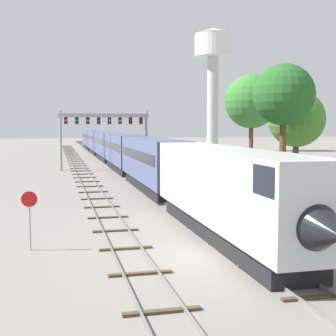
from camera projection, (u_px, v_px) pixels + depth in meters
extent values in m
plane|color=gray|center=(207.00, 256.00, 21.84)|extent=(400.00, 400.00, 0.00)
cube|color=slate|center=(104.00, 160.00, 80.24)|extent=(0.07, 200.00, 0.16)
cube|color=slate|center=(112.00, 160.00, 80.57)|extent=(0.07, 200.00, 0.16)
cube|color=#473828|center=(316.00, 297.00, 16.49)|extent=(2.60, 0.24, 0.10)
cube|color=#473828|center=(266.00, 264.00, 20.36)|extent=(2.60, 0.24, 0.10)
cube|color=#473828|center=(232.00, 242.00, 24.24)|extent=(2.60, 0.24, 0.10)
cube|color=#473828|center=(208.00, 226.00, 28.11)|extent=(2.60, 0.24, 0.10)
cube|color=#473828|center=(189.00, 214.00, 31.98)|extent=(2.60, 0.24, 0.10)
cube|color=#473828|center=(175.00, 204.00, 35.86)|extent=(2.60, 0.24, 0.10)
cube|color=#473828|center=(163.00, 196.00, 39.73)|extent=(2.60, 0.24, 0.10)
cube|color=#473828|center=(153.00, 190.00, 43.61)|extent=(2.60, 0.24, 0.10)
cube|color=#473828|center=(145.00, 185.00, 47.48)|extent=(2.60, 0.24, 0.10)
cube|color=#473828|center=(138.00, 180.00, 51.35)|extent=(2.60, 0.24, 0.10)
cube|color=#473828|center=(132.00, 176.00, 55.23)|extent=(2.60, 0.24, 0.10)
cube|color=#473828|center=(127.00, 173.00, 59.10)|extent=(2.60, 0.24, 0.10)
cube|color=#473828|center=(123.00, 170.00, 62.97)|extent=(2.60, 0.24, 0.10)
cube|color=#473828|center=(119.00, 167.00, 66.85)|extent=(2.60, 0.24, 0.10)
cube|color=#473828|center=(115.00, 165.00, 70.72)|extent=(2.60, 0.24, 0.10)
cube|color=#473828|center=(112.00, 163.00, 74.60)|extent=(2.60, 0.24, 0.10)
cube|color=#473828|center=(109.00, 161.00, 78.47)|extent=(2.60, 0.24, 0.10)
cube|color=#473828|center=(107.00, 159.00, 82.34)|extent=(2.60, 0.24, 0.10)
cube|color=#473828|center=(104.00, 158.00, 86.22)|extent=(2.60, 0.24, 0.10)
cube|color=#473828|center=(102.00, 156.00, 90.09)|extent=(2.60, 0.24, 0.10)
cube|color=#473828|center=(100.00, 155.00, 93.97)|extent=(2.60, 0.24, 0.10)
cube|color=#473828|center=(98.00, 154.00, 97.84)|extent=(2.60, 0.24, 0.10)
cube|color=#473828|center=(97.00, 153.00, 101.71)|extent=(2.60, 0.24, 0.10)
cube|color=#473828|center=(95.00, 152.00, 105.59)|extent=(2.60, 0.24, 0.10)
cube|color=#473828|center=(94.00, 151.00, 109.46)|extent=(2.60, 0.24, 0.10)
cube|color=#473828|center=(92.00, 150.00, 113.34)|extent=(2.60, 0.24, 0.10)
cube|color=#473828|center=(91.00, 149.00, 117.21)|extent=(2.60, 0.24, 0.10)
cube|color=#473828|center=(90.00, 148.00, 121.08)|extent=(2.60, 0.24, 0.10)
cube|color=#473828|center=(89.00, 148.00, 124.96)|extent=(2.60, 0.24, 0.10)
cube|color=#473828|center=(88.00, 147.00, 128.83)|extent=(2.60, 0.24, 0.10)
cube|color=#473828|center=(87.00, 146.00, 132.70)|extent=(2.60, 0.24, 0.10)
cube|color=#473828|center=(86.00, 146.00, 136.58)|extent=(2.60, 0.24, 0.10)
cube|color=#473828|center=(85.00, 145.00, 140.45)|extent=(2.60, 0.24, 0.10)
cube|color=#473828|center=(84.00, 145.00, 144.33)|extent=(2.60, 0.24, 0.10)
cube|color=#473828|center=(84.00, 144.00, 148.20)|extent=(2.60, 0.24, 0.10)
cube|color=#473828|center=(83.00, 144.00, 152.07)|extent=(2.60, 0.24, 0.10)
cube|color=#473828|center=(82.00, 143.00, 155.95)|extent=(2.60, 0.24, 0.10)
cube|color=#473828|center=(81.00, 143.00, 159.82)|extent=(2.60, 0.24, 0.10)
cube|color=#473828|center=(81.00, 142.00, 163.70)|extent=(2.60, 0.24, 0.10)
cube|color=#473828|center=(80.00, 142.00, 167.57)|extent=(2.60, 0.24, 0.10)
cube|color=#473828|center=(80.00, 142.00, 171.44)|extent=(2.60, 0.24, 0.10)
cube|color=#473828|center=(79.00, 141.00, 175.32)|extent=(2.60, 0.24, 0.10)
cube|color=slate|center=(76.00, 172.00, 59.59)|extent=(0.07, 160.00, 0.16)
cube|color=slate|center=(88.00, 172.00, 59.93)|extent=(0.07, 160.00, 0.16)
cube|color=#473828|center=(162.00, 311.00, 15.21)|extent=(2.60, 0.24, 0.10)
cube|color=#473828|center=(140.00, 274.00, 19.09)|extent=(2.60, 0.24, 0.10)
cube|color=#473828|center=(126.00, 249.00, 22.96)|extent=(2.60, 0.24, 0.10)
cube|color=#473828|center=(116.00, 231.00, 26.83)|extent=(2.60, 0.24, 0.10)
cube|color=#473828|center=(108.00, 217.00, 30.71)|extent=(2.60, 0.24, 0.10)
cube|color=#473828|center=(102.00, 207.00, 34.58)|extent=(2.60, 0.24, 0.10)
cube|color=#473828|center=(97.00, 199.00, 38.46)|extent=(2.60, 0.24, 0.10)
cube|color=#473828|center=(93.00, 192.00, 42.33)|extent=(2.60, 0.24, 0.10)
cube|color=#473828|center=(90.00, 186.00, 46.20)|extent=(2.60, 0.24, 0.10)
cube|color=#473828|center=(87.00, 182.00, 50.08)|extent=(2.60, 0.24, 0.10)
cube|color=#473828|center=(85.00, 178.00, 53.95)|extent=(2.60, 0.24, 0.10)
cube|color=#473828|center=(83.00, 174.00, 57.82)|extent=(2.60, 0.24, 0.10)
cube|color=#473828|center=(81.00, 171.00, 61.70)|extent=(2.60, 0.24, 0.10)
cube|color=#473828|center=(79.00, 168.00, 65.57)|extent=(2.60, 0.24, 0.10)
cube|color=#473828|center=(78.00, 166.00, 69.45)|extent=(2.60, 0.24, 0.10)
cube|color=#473828|center=(77.00, 164.00, 73.32)|extent=(2.60, 0.24, 0.10)
cube|color=#473828|center=(76.00, 162.00, 77.19)|extent=(2.60, 0.24, 0.10)
cube|color=#473828|center=(75.00, 160.00, 81.07)|extent=(2.60, 0.24, 0.10)
cube|color=#473828|center=(74.00, 158.00, 84.94)|extent=(2.60, 0.24, 0.10)
cube|color=#473828|center=(73.00, 157.00, 88.82)|extent=(2.60, 0.24, 0.10)
cube|color=#473828|center=(72.00, 156.00, 92.69)|extent=(2.60, 0.24, 0.10)
cube|color=#473828|center=(71.00, 154.00, 96.56)|extent=(2.60, 0.24, 0.10)
cube|color=#473828|center=(71.00, 153.00, 100.44)|extent=(2.60, 0.24, 0.10)
cube|color=#473828|center=(70.00, 152.00, 104.31)|extent=(2.60, 0.24, 0.10)
cube|color=#473828|center=(70.00, 151.00, 108.19)|extent=(2.60, 0.24, 0.10)
cube|color=#473828|center=(69.00, 150.00, 112.06)|extent=(2.60, 0.24, 0.10)
cube|color=#473828|center=(69.00, 149.00, 115.93)|extent=(2.60, 0.24, 0.10)
cube|color=#473828|center=(68.00, 149.00, 119.81)|extent=(2.60, 0.24, 0.10)
cube|color=#473828|center=(68.00, 148.00, 123.68)|extent=(2.60, 0.24, 0.10)
cube|color=#473828|center=(67.00, 147.00, 127.55)|extent=(2.60, 0.24, 0.10)
cube|color=#473828|center=(67.00, 147.00, 131.43)|extent=(2.60, 0.24, 0.10)
cube|color=#473828|center=(67.00, 146.00, 135.30)|extent=(2.60, 0.24, 0.10)
cube|color=silver|center=(225.00, 184.00, 25.11)|extent=(3.00, 18.33, 3.80)
cone|color=black|center=(321.00, 229.00, 16.07)|extent=(2.88, 2.60, 2.88)
cube|color=black|center=(301.00, 180.00, 17.29)|extent=(3.04, 1.80, 1.10)
cube|color=black|center=(225.00, 229.00, 25.32)|extent=(2.52, 16.50, 1.00)
cube|color=#4C5684|center=(152.00, 159.00, 43.83)|extent=(3.00, 18.33, 3.80)
cube|color=black|center=(152.00, 155.00, 43.79)|extent=(3.04, 16.86, 0.90)
cube|color=black|center=(152.00, 185.00, 44.04)|extent=(2.52, 16.50, 1.00)
cube|color=#4C5684|center=(123.00, 149.00, 62.55)|extent=(3.00, 18.33, 3.80)
cube|color=black|center=(123.00, 146.00, 62.51)|extent=(3.04, 16.86, 0.90)
cube|color=black|center=(123.00, 167.00, 62.77)|extent=(2.52, 16.50, 1.00)
cube|color=#4C5684|center=(107.00, 143.00, 81.27)|extent=(3.00, 18.33, 3.80)
cube|color=black|center=(107.00, 141.00, 81.23)|extent=(3.04, 16.86, 0.90)
cube|color=black|center=(107.00, 157.00, 81.49)|extent=(2.52, 16.50, 1.00)
cube|color=#4C5684|center=(97.00, 140.00, 99.99)|extent=(3.00, 18.33, 3.80)
cube|color=black|center=(97.00, 138.00, 99.95)|extent=(3.04, 16.86, 0.90)
cube|color=black|center=(97.00, 151.00, 100.21)|extent=(2.52, 16.50, 1.00)
cube|color=#4C5684|center=(90.00, 137.00, 118.71)|extent=(3.00, 18.33, 3.80)
cube|color=black|center=(90.00, 136.00, 118.67)|extent=(3.04, 16.86, 0.90)
cube|color=black|center=(91.00, 147.00, 118.93)|extent=(2.52, 16.50, 1.00)
cylinder|color=#999BA0|center=(61.00, 141.00, 62.35)|extent=(0.36, 0.36, 7.91)
cylinder|color=#999BA0|center=(146.00, 140.00, 65.02)|extent=(0.36, 0.36, 7.91)
cube|color=#999BA0|center=(104.00, 115.00, 63.38)|extent=(12.10, 0.36, 0.50)
cube|color=black|center=(66.00, 121.00, 62.33)|extent=(0.44, 0.32, 0.90)
sphere|color=yellow|center=(66.00, 121.00, 62.14)|extent=(0.28, 0.28, 0.28)
cube|color=black|center=(77.00, 121.00, 62.66)|extent=(0.44, 0.32, 0.90)
sphere|color=green|center=(77.00, 121.00, 62.48)|extent=(0.28, 0.28, 0.28)
cube|color=black|center=(88.00, 121.00, 62.99)|extent=(0.44, 0.32, 0.90)
sphere|color=yellow|center=(88.00, 121.00, 62.81)|extent=(0.28, 0.28, 0.28)
cube|color=black|center=(99.00, 121.00, 63.33)|extent=(0.44, 0.32, 0.90)
sphere|color=red|center=(99.00, 121.00, 63.14)|extent=(0.28, 0.28, 0.28)
cube|color=black|center=(109.00, 121.00, 63.66)|extent=(0.44, 0.32, 0.90)
sphere|color=yellow|center=(110.00, 121.00, 63.48)|extent=(0.28, 0.28, 0.28)
cube|color=black|center=(120.00, 121.00, 63.99)|extent=(0.44, 0.32, 0.90)
sphere|color=yellow|center=(120.00, 121.00, 63.81)|extent=(0.28, 0.28, 0.28)
cube|color=black|center=(131.00, 121.00, 64.33)|extent=(0.44, 0.32, 0.90)
sphere|color=red|center=(131.00, 121.00, 64.14)|extent=(0.28, 0.28, 0.28)
cube|color=black|center=(141.00, 121.00, 64.66)|extent=(0.44, 0.32, 0.90)
sphere|color=red|center=(141.00, 121.00, 64.48)|extent=(0.28, 0.28, 0.28)
cylinder|color=beige|center=(213.00, 104.00, 108.55)|extent=(2.60, 2.60, 21.61)
cylinder|color=white|center=(213.00, 45.00, 107.34)|extent=(8.45, 8.45, 5.06)
cone|color=white|center=(213.00, 31.00, 107.06)|extent=(8.62, 8.62, 1.20)
cylinder|color=gray|center=(30.00, 228.00, 22.72)|extent=(0.08, 0.08, 2.20)
cylinder|color=red|center=(29.00, 199.00, 22.57)|extent=(0.76, 0.03, 0.76)
cylinder|color=brown|center=(283.00, 157.00, 39.17)|extent=(0.56, 0.56, 6.75)
sphere|color=#235B23|center=(284.00, 94.00, 38.70)|extent=(5.06, 5.06, 5.06)
cylinder|color=brown|center=(251.00, 147.00, 59.30)|extent=(0.56, 0.56, 6.62)
sphere|color=#387A33|center=(252.00, 101.00, 58.79)|extent=(6.73, 6.73, 6.73)
cylinder|color=brown|center=(295.00, 164.00, 43.87)|extent=(0.56, 0.56, 4.78)
sphere|color=#427F2D|center=(297.00, 119.00, 43.49)|extent=(5.21, 5.21, 5.21)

